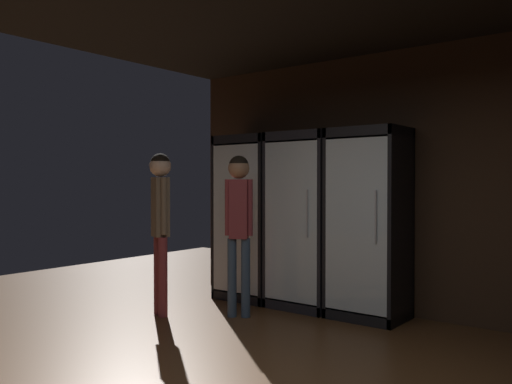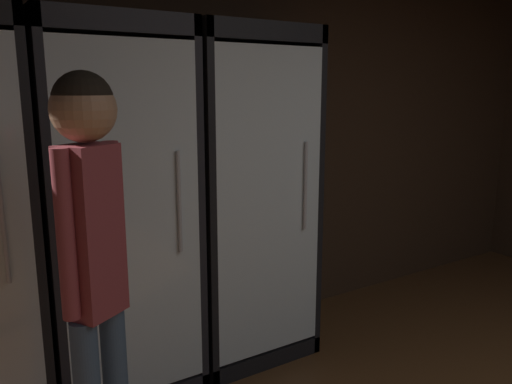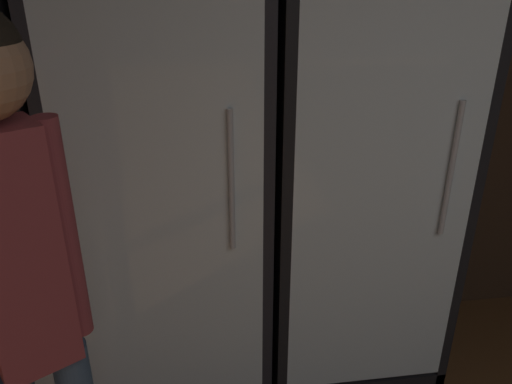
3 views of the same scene
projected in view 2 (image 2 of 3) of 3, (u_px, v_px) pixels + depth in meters
The scene contains 4 objects.
wall_back at pixel (280, 121), 3.49m from camera, with size 6.00×0.06×2.80m, color #382619.
cooler_left at pixel (113, 217), 2.66m from camera, with size 0.75×0.61×1.96m.
cooler_center at pixel (240, 198), 3.06m from camera, with size 0.75×0.61×1.96m.
shopper_near at pixel (92, 242), 1.79m from camera, with size 0.26×0.22×1.68m.
Camera 2 is at (-2.03, 0.15, 1.63)m, focal length 35.59 mm.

